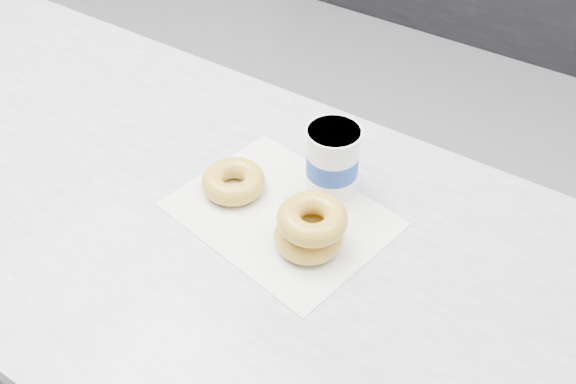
# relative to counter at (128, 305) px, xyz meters

# --- Properties ---
(ground) EXTENTS (5.00, 5.00, 0.00)m
(ground) POSITION_rel_counter_xyz_m (0.00, 0.60, -0.45)
(ground) COLOR gray
(ground) RESTS_ON ground
(counter) EXTENTS (3.06, 0.76, 0.90)m
(counter) POSITION_rel_counter_xyz_m (0.00, 0.00, 0.00)
(counter) COLOR #333335
(counter) RESTS_ON ground
(wax_paper) EXTENTS (0.38, 0.32, 0.00)m
(wax_paper) POSITION_rel_counter_xyz_m (0.38, 0.07, 0.45)
(wax_paper) COLOR silver
(wax_paper) RESTS_ON counter
(donut_single) EXTENTS (0.14, 0.14, 0.04)m
(donut_single) POSITION_rel_counter_xyz_m (0.28, 0.07, 0.47)
(donut_single) COLOR gold
(donut_single) RESTS_ON wax_paper
(donut_stack) EXTENTS (0.12, 0.12, 0.08)m
(donut_stack) POSITION_rel_counter_xyz_m (0.46, 0.04, 0.49)
(donut_stack) COLOR gold
(donut_stack) RESTS_ON wax_paper
(coffee_cup) EXTENTS (0.11, 0.11, 0.12)m
(coffee_cup) POSITION_rel_counter_xyz_m (0.42, 0.17, 0.51)
(coffee_cup) COLOR white
(coffee_cup) RESTS_ON counter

